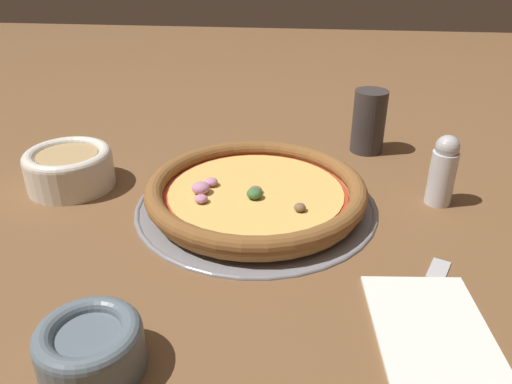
{
  "coord_description": "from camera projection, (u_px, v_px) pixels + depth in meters",
  "views": [
    {
      "loc": [
        0.66,
        0.07,
        0.38
      ],
      "look_at": [
        0.0,
        0.0,
        0.02
      ],
      "focal_mm": 35.0,
      "sensor_mm": 36.0,
      "label": 1
    }
  ],
  "objects": [
    {
      "name": "napkin",
      "position": [
        431.0,
        326.0,
        0.53
      ],
      "size": [
        0.18,
        0.14,
        0.01
      ],
      "rotation": [
        0.0,
        0.0,
        0.09
      ],
      "color": "white",
      "rests_on": "ground_plane"
    },
    {
      "name": "pizza",
      "position": [
        256.0,
        191.0,
        0.75
      ],
      "size": [
        0.33,
        0.33,
        0.04
      ],
      "color": "tan",
      "rests_on": "pizza_tray"
    },
    {
      "name": "bowl_near",
      "position": [
        69.0,
        167.0,
        0.81
      ],
      "size": [
        0.14,
        0.14,
        0.06
      ],
      "color": "silver",
      "rests_on": "ground_plane"
    },
    {
      "name": "drinking_cup",
      "position": [
        369.0,
        121.0,
        0.93
      ],
      "size": [
        0.06,
        0.06,
        0.12
      ],
      "color": "#383333",
      "rests_on": "ground_plane"
    },
    {
      "name": "pizza_tray",
      "position": [
        256.0,
        204.0,
        0.76
      ],
      "size": [
        0.37,
        0.37,
        0.01
      ],
      "color": "gray",
      "rests_on": "ground_plane"
    },
    {
      "name": "bowl_far",
      "position": [
        90.0,
        347.0,
        0.47
      ],
      "size": [
        0.1,
        0.1,
        0.05
      ],
      "color": "slate",
      "rests_on": "ground_plane"
    },
    {
      "name": "ground_plane",
      "position": [
        256.0,
        206.0,
        0.77
      ],
      "size": [
        3.0,
        3.0,
        0.0
      ],
      "primitive_type": "plane",
      "color": "brown"
    },
    {
      "name": "pepper_shaker",
      "position": [
        443.0,
        170.0,
        0.75
      ],
      "size": [
        0.04,
        0.04,
        0.11
      ],
      "color": "silver",
      "rests_on": "ground_plane"
    },
    {
      "name": "fork",
      "position": [
        429.0,
        292.0,
        0.58
      ],
      "size": [
        0.16,
        0.08,
        0.0
      ],
      "rotation": [
        0.0,
        0.0,
        9.01
      ],
      "color": "#B7B7BC",
      "rests_on": "ground_plane"
    }
  ]
}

